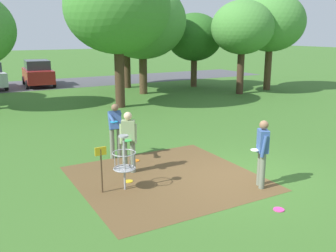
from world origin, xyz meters
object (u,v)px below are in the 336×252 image
Objects in this scene: frisbee_near_basket at (279,210)px; frisbee_by_tee at (136,161)px; player_foreground_watching at (115,127)px; player_waiting_left at (262,150)px; tree_near_left at (242,28)px; tree_mid_left at (142,21)px; frisbee_mid_grass at (129,181)px; tree_mid_center at (194,37)px; player_throwing at (128,139)px; tree_far_left at (271,23)px; parked_car_center_left at (38,73)px; disc_golf_basket at (122,161)px; tree_near_right at (126,22)px; tree_far_center at (117,8)px.

frisbee_near_basket and frisbee_by_tee have the same top height.
player_foreground_watching and player_waiting_left have the same top height.
tree_mid_left is at bearing 150.20° from tree_near_left.
frisbee_by_tee and frisbee_mid_grass have the same top height.
player_waiting_left is at bearing -104.69° from tree_mid_left.
tree_mid_center is at bearing 100.31° from tree_near_left.
player_throwing is at bearing -96.12° from player_foreground_watching.
tree_mid_left reaches higher than tree_far_left.
frisbee_mid_grass is at bearing -94.46° from parked_car_center_left.
disc_golf_basket is 0.24× the size of tree_near_left.
frisbee_by_tee is (0.55, 0.78, -0.96)m from player_throwing.
parked_car_center_left reaches higher than player_throwing.
player_waiting_left reaches higher than frisbee_near_basket.
frisbee_near_basket is 19.97m from tree_near_right.
tree_near_right reaches higher than tree_near_left.
tree_far_center is 1.66× the size of parked_car_center_left.
tree_near_left is (11.07, 8.45, 4.03)m from frisbee_by_tee.
player_foreground_watching is 0.34× the size of tree_mid_center.
frisbee_mid_grass is at bearing -102.36° from player_foreground_watching.
frisbee_near_basket is (1.93, -3.71, -0.96)m from player_throwing.
disc_golf_basket is at bearing -113.79° from tree_near_right.
frisbee_near_basket is 18.81m from tree_far_left.
frisbee_mid_grass is at bearing 125.65° from frisbee_near_basket.
player_throwing is 14.22m from tree_mid_left.
player_foreground_watching is 0.26× the size of tree_mid_left.
tree_far_left is (12.43, 13.41, 4.38)m from frisbee_near_basket.
disc_golf_basket is 0.32× the size of parked_car_center_left.
frisbee_near_basket is at bearing -117.60° from tree_mid_center.
tree_far_left reaches higher than tree_mid_center.
tree_near_right is 9.58m from tree_far_left.
frisbee_by_tee is at bearing -129.33° from tree_mid_center.
player_waiting_left is 0.34× the size of tree_mid_center.
player_foreground_watching is at bearing -149.48° from tree_far_left.
frisbee_mid_grass is at bearing -140.38° from tree_near_left.
player_foreground_watching reaches higher than frisbee_near_basket.
parked_car_center_left reaches higher than frisbee_by_tee.
tree_far_center reaches higher than tree_near_left.
frisbee_mid_grass is (-0.83, -1.40, 0.00)m from frisbee_by_tee.
player_throwing is 0.30× the size of tree_near_left.
tree_near_right is at bearing -36.77° from parked_car_center_left.
frisbee_by_tee is at bearing -109.35° from tree_far_center.
tree_near_right is (-5.08, 5.98, 0.42)m from tree_near_left.
tree_far_center is (3.24, 7.53, 3.92)m from player_foreground_watching.
player_foreground_watching is 1.00× the size of player_throwing.
tree_near_right is (6.81, 15.83, 4.45)m from frisbee_mid_grass.
tree_mid_center reaches higher than frisbee_by_tee.
tree_near_left is at bearing -79.69° from tree_mid_center.
player_foreground_watching is at bearing -145.42° from tree_near_left.
disc_golf_basket is at bearing -128.60° from tree_mid_center.
tree_mid_center is at bearing 13.92° from tree_mid_left.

